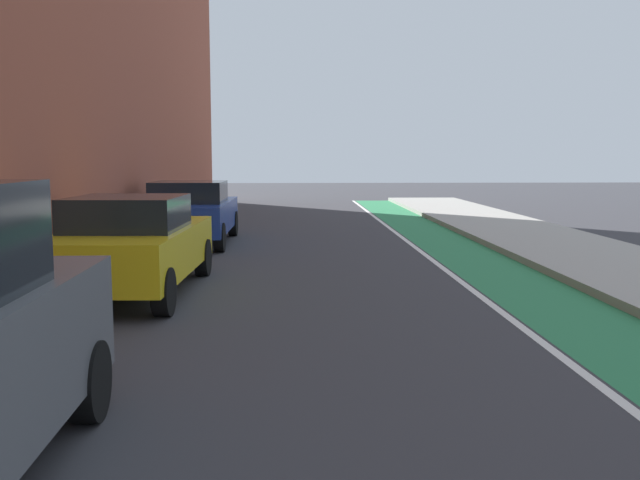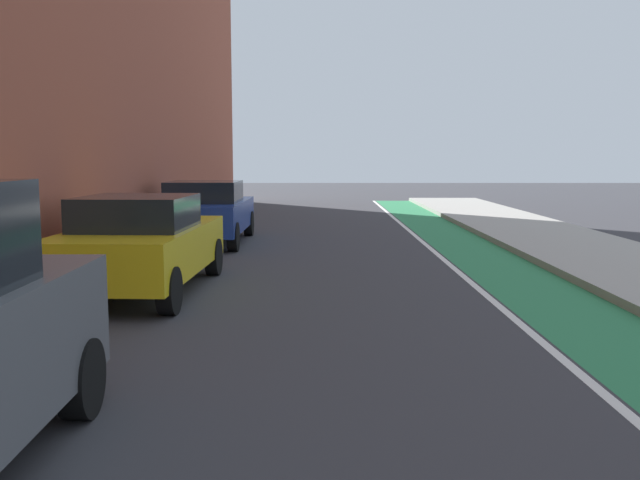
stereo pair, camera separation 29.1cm
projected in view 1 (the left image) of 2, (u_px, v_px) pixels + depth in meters
ground_plane at (324, 288)px, 11.39m from camera, size 89.02×89.02×0.00m
bike_lane_paint at (488, 267)px, 13.50m from camera, size 1.60×40.46×0.00m
lane_divider_stripe at (442, 267)px, 13.47m from camera, size 0.12×40.46×0.00m
sidewalk_right at (610, 263)px, 13.58m from camera, size 3.20×40.46×0.14m
parked_sedan_yellow_cab at (132, 244)px, 10.81m from camera, size 2.02×4.36×1.53m
parked_sedan_blue at (191, 212)px, 17.02m from camera, size 1.99×4.30×1.53m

